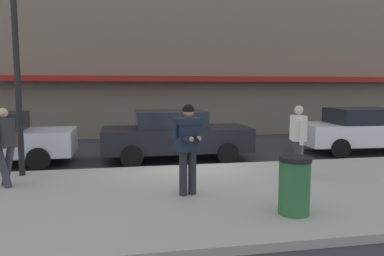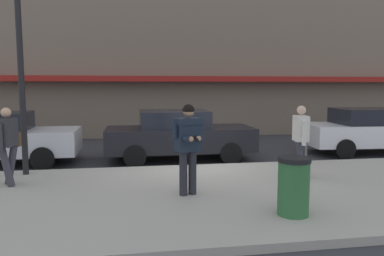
{
  "view_description": "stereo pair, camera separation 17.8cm",
  "coord_description": "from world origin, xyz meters",
  "px_view_note": "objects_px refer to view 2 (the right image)",
  "views": [
    {
      "loc": [
        -1.94,
        -10.14,
        2.29
      ],
      "look_at": [
        -0.62,
        -3.14,
        1.49
      ],
      "focal_mm": 35.0,
      "sensor_mm": 36.0,
      "label": 1
    },
    {
      "loc": [
        -1.76,
        -10.18,
        2.29
      ],
      "look_at": [
        -0.62,
        -3.14,
        1.49
      ],
      "focal_mm": 35.0,
      "sensor_mm": 36.0,
      "label": 2
    }
  ],
  "objects_px": {
    "trash_bin": "(294,186)",
    "parking_meter": "(306,134)",
    "man_texting_on_phone": "(188,139)",
    "street_lamp_post": "(20,50)",
    "pedestrian_in_light_coat": "(301,136)",
    "parked_sedan_far": "(371,131)",
    "parked_sedan_mid": "(178,135)",
    "pedestrian_with_bag": "(8,141)"
  },
  "relations": [
    {
      "from": "parked_sedan_mid",
      "to": "man_texting_on_phone",
      "type": "xyz_separation_m",
      "value": [
        -0.34,
        -4.22,
        0.46
      ]
    },
    {
      "from": "trash_bin",
      "to": "pedestrian_with_bag",
      "type": "bearing_deg",
      "value": 152.24
    },
    {
      "from": "parked_sedan_mid",
      "to": "parking_meter",
      "type": "distance_m",
      "value": 3.79
    },
    {
      "from": "pedestrian_in_light_coat",
      "to": "pedestrian_with_bag",
      "type": "distance_m",
      "value": 6.58
    },
    {
      "from": "parked_sedan_mid",
      "to": "parked_sedan_far",
      "type": "height_order",
      "value": "same"
    },
    {
      "from": "parking_meter",
      "to": "trash_bin",
      "type": "relative_size",
      "value": 1.3
    },
    {
      "from": "man_texting_on_phone",
      "to": "pedestrian_in_light_coat",
      "type": "xyz_separation_m",
      "value": [
        2.85,
        1.06,
        -0.14
      ]
    },
    {
      "from": "parked_sedan_mid",
      "to": "pedestrian_with_bag",
      "type": "distance_m",
      "value": 4.99
    },
    {
      "from": "parked_sedan_mid",
      "to": "street_lamp_post",
      "type": "distance_m",
      "value": 5.0
    },
    {
      "from": "pedestrian_with_bag",
      "to": "parking_meter",
      "type": "distance_m",
      "value": 7.47
    },
    {
      "from": "street_lamp_post",
      "to": "pedestrian_in_light_coat",
      "type": "bearing_deg",
      "value": -11.35
    },
    {
      "from": "man_texting_on_phone",
      "to": "pedestrian_in_light_coat",
      "type": "height_order",
      "value": "man_texting_on_phone"
    },
    {
      "from": "parking_meter",
      "to": "parked_sedan_far",
      "type": "bearing_deg",
      "value": 29.79
    },
    {
      "from": "pedestrian_in_light_coat",
      "to": "pedestrian_with_bag",
      "type": "xyz_separation_m",
      "value": [
        -6.57,
        0.3,
        -0.0
      ]
    },
    {
      "from": "parked_sedan_far",
      "to": "man_texting_on_phone",
      "type": "distance_m",
      "value": 8.15
    },
    {
      "from": "parked_sedan_mid",
      "to": "trash_bin",
      "type": "xyz_separation_m",
      "value": [
        1.22,
        -5.65,
        -0.16
      ]
    },
    {
      "from": "pedestrian_in_light_coat",
      "to": "street_lamp_post",
      "type": "relative_size",
      "value": 0.35
    },
    {
      "from": "man_texting_on_phone",
      "to": "pedestrian_in_light_coat",
      "type": "relative_size",
      "value": 1.06
    },
    {
      "from": "parked_sedan_far",
      "to": "trash_bin",
      "type": "bearing_deg",
      "value": -133.24
    },
    {
      "from": "pedestrian_in_light_coat",
      "to": "parking_meter",
      "type": "height_order",
      "value": "pedestrian_in_light_coat"
    },
    {
      "from": "pedestrian_with_bag",
      "to": "parking_meter",
      "type": "bearing_deg",
      "value": 8.12
    },
    {
      "from": "pedestrian_with_bag",
      "to": "trash_bin",
      "type": "bearing_deg",
      "value": -27.76
    },
    {
      "from": "trash_bin",
      "to": "parking_meter",
      "type": "bearing_deg",
      "value": 61.24
    },
    {
      "from": "street_lamp_post",
      "to": "trash_bin",
      "type": "height_order",
      "value": "street_lamp_post"
    },
    {
      "from": "man_texting_on_phone",
      "to": "street_lamp_post",
      "type": "relative_size",
      "value": 0.37
    },
    {
      "from": "man_texting_on_phone",
      "to": "street_lamp_post",
      "type": "distance_m",
      "value": 4.75
    },
    {
      "from": "parked_sedan_mid",
      "to": "trash_bin",
      "type": "bearing_deg",
      "value": -77.81
    },
    {
      "from": "street_lamp_post",
      "to": "parked_sedan_far",
      "type": "bearing_deg",
      "value": 10.24
    },
    {
      "from": "parking_meter",
      "to": "street_lamp_post",
      "type": "bearing_deg",
      "value": -179.61
    },
    {
      "from": "street_lamp_post",
      "to": "trash_bin",
      "type": "xyz_separation_m",
      "value": [
        5.23,
        -3.79,
        -2.51
      ]
    },
    {
      "from": "parked_sedan_far",
      "to": "pedestrian_with_bag",
      "type": "height_order",
      "value": "pedestrian_with_bag"
    },
    {
      "from": "parking_meter",
      "to": "parked_sedan_mid",
      "type": "bearing_deg",
      "value": 151.48
    },
    {
      "from": "parked_sedan_far",
      "to": "street_lamp_post",
      "type": "bearing_deg",
      "value": -169.76
    },
    {
      "from": "street_lamp_post",
      "to": "parking_meter",
      "type": "height_order",
      "value": "street_lamp_post"
    },
    {
      "from": "parked_sedan_mid",
      "to": "parked_sedan_far",
      "type": "xyz_separation_m",
      "value": [
        6.59,
        0.06,
        0.0
      ]
    },
    {
      "from": "parked_sedan_far",
      "to": "pedestrian_in_light_coat",
      "type": "distance_m",
      "value": 5.21
    },
    {
      "from": "parked_sedan_mid",
      "to": "parking_meter",
      "type": "height_order",
      "value": "parked_sedan_mid"
    },
    {
      "from": "parked_sedan_far",
      "to": "parking_meter",
      "type": "xyz_separation_m",
      "value": [
        -3.26,
        -1.86,
        0.18
      ]
    },
    {
      "from": "parked_sedan_far",
      "to": "pedestrian_in_light_coat",
      "type": "xyz_separation_m",
      "value": [
        -4.08,
        -3.22,
        0.32
      ]
    },
    {
      "from": "man_texting_on_phone",
      "to": "pedestrian_in_light_coat",
      "type": "distance_m",
      "value": 3.04
    },
    {
      "from": "pedestrian_with_bag",
      "to": "man_texting_on_phone",
      "type": "bearing_deg",
      "value": -20.01
    },
    {
      "from": "pedestrian_in_light_coat",
      "to": "trash_bin",
      "type": "height_order",
      "value": "pedestrian_in_light_coat"
    }
  ]
}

